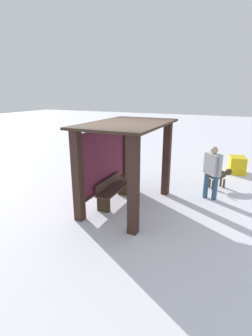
% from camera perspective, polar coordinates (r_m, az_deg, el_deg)
% --- Properties ---
extents(ground_plane, '(60.00, 60.00, 0.00)m').
position_cam_1_polar(ground_plane, '(7.00, 0.32, -8.48)').
color(ground_plane, white).
extents(bus_shelter, '(2.93, 1.87, 2.28)m').
position_cam_1_polar(bus_shelter, '(6.58, -1.32, 3.96)').
color(bus_shelter, '#35211A').
rests_on(bus_shelter, ground).
extents(bench_left_inside, '(1.40, 0.40, 0.71)m').
position_cam_1_polar(bench_left_inside, '(7.04, -2.95, -5.33)').
color(bench_left_inside, '#402C28').
rests_on(bench_left_inside, ground).
extents(person_walking, '(0.52, 0.54, 1.57)m').
position_cam_1_polar(person_walking, '(7.49, 19.25, -0.15)').
color(person_walking, '#B5B5BC').
rests_on(person_walking, ground).
extents(dog, '(0.71, 0.78, 0.62)m').
position_cam_1_polar(dog, '(8.62, 20.68, -1.54)').
color(dog, '#493B2A').
rests_on(dog, ground).
extents(grit_bin, '(0.79, 0.68, 0.64)m').
position_cam_1_polar(grit_bin, '(10.51, 24.20, 0.66)').
color(grit_bin, yellow).
rests_on(grit_bin, ground).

